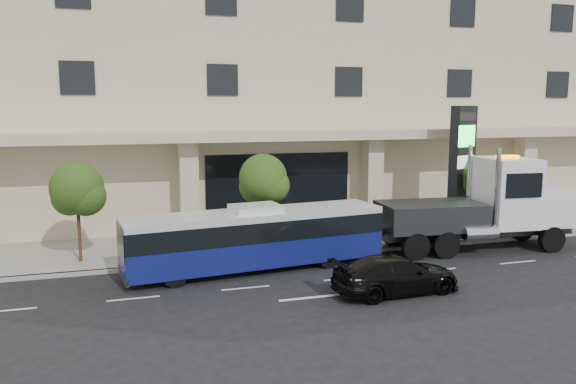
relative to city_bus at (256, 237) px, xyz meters
name	(u,v)px	position (x,y,z in m)	size (l,w,h in m)	color
ground	(332,268)	(3.07, -0.69, -1.38)	(120.00, 120.00, 0.00)	black
sidewalk	(295,240)	(3.07, 4.31, -1.30)	(120.00, 6.00, 0.15)	gray
curb	(316,254)	(3.07, 1.31, -1.30)	(120.00, 0.30, 0.15)	gray
convention_center	(247,55)	(3.07, 14.73, 8.60)	(60.00, 17.60, 20.00)	beige
tree_left	(78,192)	(-6.91, 2.90, 1.73)	(2.27, 2.20, 4.22)	#422B19
tree_mid	(264,181)	(1.09, 2.90, 1.88)	(2.28, 2.20, 4.38)	#422B19
tree_right	(479,177)	(12.59, 2.90, 1.66)	(2.10, 2.00, 4.04)	#422B19
city_bus	(256,237)	(0.00, 0.00, 0.00)	(10.88, 3.49, 2.71)	black
tow_truck	(486,207)	(11.12, 0.22, 0.61)	(10.65, 3.44, 4.83)	#2D3033
black_sedan	(396,274)	(4.12, -4.27, -0.70)	(1.91, 4.70, 1.36)	black
signage_pylon	(462,169)	(11.76, 3.25, 2.09)	(1.72, 1.21, 6.54)	black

